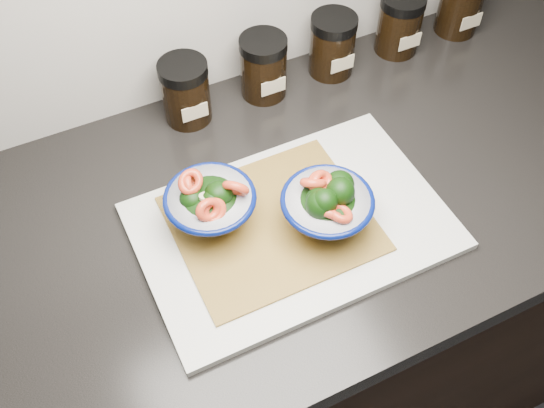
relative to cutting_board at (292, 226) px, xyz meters
name	(u,v)px	position (x,y,z in m)	size (l,w,h in m)	color
cabinet	(329,317)	(0.13, 0.05, -0.48)	(3.43, 0.58, 0.86)	black
countertop	(349,185)	(0.13, 0.05, -0.03)	(3.50, 0.60, 0.04)	black
cutting_board	(292,226)	(0.00, 0.00, 0.00)	(0.45, 0.30, 0.01)	beige
bamboo_mat	(272,223)	(-0.03, 0.01, 0.01)	(0.28, 0.24, 0.00)	#A88132
bowl_left	(211,204)	(-0.11, 0.05, 0.05)	(0.13, 0.13, 0.10)	white
bowl_right	(327,206)	(0.04, -0.03, 0.05)	(0.13, 0.13, 0.10)	white
spice_jar_a	(186,91)	(-0.05, 0.29, 0.05)	(0.08, 0.08, 0.11)	black
spice_jar_b	(263,67)	(0.09, 0.29, 0.05)	(0.08, 0.08, 0.11)	black
spice_jar_c	(332,45)	(0.23, 0.29, 0.05)	(0.08, 0.08, 0.11)	black
spice_jar_d	(400,24)	(0.37, 0.29, 0.05)	(0.08, 0.08, 0.11)	black
spice_jar_e	(461,4)	(0.50, 0.29, 0.05)	(0.08, 0.08, 0.11)	black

